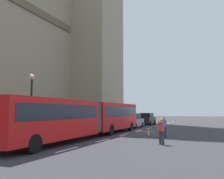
# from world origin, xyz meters

# --- Properties ---
(ground_plane) EXTENTS (160.00, 160.00, 0.00)m
(ground_plane) POSITION_xyz_m (0.00, 0.00, 0.00)
(ground_plane) COLOR #333335
(lane_centre_marking) EXTENTS (39.00, 0.16, 0.01)m
(lane_centre_marking) POSITION_xyz_m (4.42, 0.00, 0.00)
(lane_centre_marking) COLOR silver
(lane_centre_marking) RESTS_ON ground_plane
(articulated_bus) EXTENTS (18.79, 2.54, 2.90)m
(articulated_bus) POSITION_xyz_m (-8.14, 1.99, 1.75)
(articulated_bus) COLOR red
(articulated_bus) RESTS_ON ground_plane
(sedan_lead) EXTENTS (4.40, 1.86, 1.85)m
(sedan_lead) POSITION_xyz_m (4.26, 2.16, 0.91)
(sedan_lead) COLOR gray
(sedan_lead) RESTS_ON ground_plane
(sedan_trailing) EXTENTS (4.40, 1.86, 1.85)m
(sedan_trailing) POSITION_xyz_m (11.77, 2.23, 0.91)
(sedan_trailing) COLOR black
(sedan_trailing) RESTS_ON ground_plane
(traffic_cone_west) EXTENTS (0.36, 0.36, 0.58)m
(traffic_cone_west) POSITION_xyz_m (-4.87, -2.27, 0.28)
(traffic_cone_west) COLOR black
(traffic_cone_west) RESTS_ON ground_plane
(traffic_cone_middle) EXTENTS (0.36, 0.36, 0.58)m
(traffic_cone_middle) POSITION_xyz_m (-0.37, -2.16, 0.28)
(traffic_cone_middle) COLOR black
(traffic_cone_middle) RESTS_ON ground_plane
(street_lamp) EXTENTS (0.44, 0.44, 5.27)m
(street_lamp) POSITION_xyz_m (-9.65, 6.50, 3.06)
(street_lamp) COLOR black
(street_lamp) RESTS_ON ground_plane
(pedestrian_near_cones) EXTENTS (0.45, 0.35, 1.69)m
(pedestrian_near_cones) POSITION_xyz_m (-9.93, -4.45, 0.91)
(pedestrian_near_cones) COLOR #333333
(pedestrian_near_cones) RESTS_ON ground_plane
(pedestrian_by_kerb) EXTENTS (0.47, 0.42, 1.69)m
(pedestrian_by_kerb) POSITION_xyz_m (-5.81, -3.82, 0.91)
(pedestrian_by_kerb) COLOR #262D4C
(pedestrian_by_kerb) RESTS_ON ground_plane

